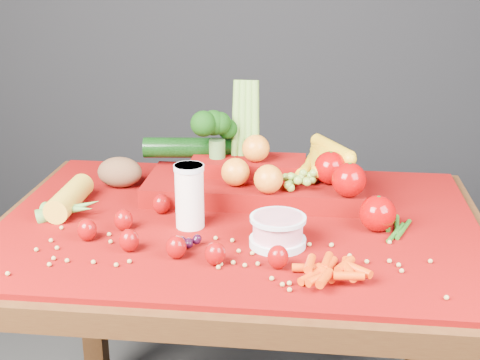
# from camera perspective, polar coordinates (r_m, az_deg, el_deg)

# --- Properties ---
(table) EXTENTS (1.10, 0.80, 0.75)m
(table) POSITION_cam_1_polar(r_m,az_deg,el_deg) (1.53, -0.09, -7.12)
(table) COLOR #32180B
(table) RESTS_ON ground
(red_cloth) EXTENTS (1.05, 0.75, 0.01)m
(red_cloth) POSITION_cam_1_polar(r_m,az_deg,el_deg) (1.49, -0.09, -3.66)
(red_cloth) COLOR #670305
(red_cloth) RESTS_ON table
(milk_glass) EXTENTS (0.07, 0.07, 0.14)m
(milk_glass) POSITION_cam_1_polar(r_m,az_deg,el_deg) (1.43, -4.33, -1.19)
(milk_glass) COLOR white
(milk_glass) RESTS_ON red_cloth
(yogurt_bowl) EXTENTS (0.12, 0.12, 0.06)m
(yogurt_bowl) POSITION_cam_1_polar(r_m,az_deg,el_deg) (1.36, 3.24, -4.28)
(yogurt_bowl) COLOR silver
(yogurt_bowl) RESTS_ON red_cloth
(strawberry_scatter) EXTENTS (0.44, 0.28, 0.05)m
(strawberry_scatter) POSITION_cam_1_polar(r_m,az_deg,el_deg) (1.37, -6.42, -4.57)
(strawberry_scatter) COLOR maroon
(strawberry_scatter) RESTS_ON red_cloth
(dark_grape_cluster) EXTENTS (0.06, 0.05, 0.03)m
(dark_grape_cluster) POSITION_cam_1_polar(r_m,az_deg,el_deg) (1.36, -4.54, -5.29)
(dark_grape_cluster) COLOR black
(dark_grape_cluster) RESTS_ON red_cloth
(soybean_scatter) EXTENTS (0.84, 0.24, 0.01)m
(soybean_scatter) POSITION_cam_1_polar(r_m,az_deg,el_deg) (1.31, -1.11, -6.71)
(soybean_scatter) COLOR tan
(soybean_scatter) RESTS_ON red_cloth
(corn_ear) EXTENTS (0.18, 0.23, 0.06)m
(corn_ear) POSITION_cam_1_polar(r_m,az_deg,el_deg) (1.55, -14.39, -2.16)
(corn_ear) COLOR gold
(corn_ear) RESTS_ON red_cloth
(potato) EXTENTS (0.11, 0.08, 0.08)m
(potato) POSITION_cam_1_polar(r_m,az_deg,el_deg) (1.70, -10.22, 0.66)
(potato) COLOR brown
(potato) RESTS_ON red_cloth
(baby_carrot_pile) EXTENTS (0.18, 0.17, 0.03)m
(baby_carrot_pile) POSITION_cam_1_polar(r_m,az_deg,el_deg) (1.25, 7.88, -7.70)
(baby_carrot_pile) COLOR red
(baby_carrot_pile) RESTS_ON red_cloth
(green_bean_pile) EXTENTS (0.14, 0.12, 0.01)m
(green_bean_pile) POSITION_cam_1_polar(r_m,az_deg,el_deg) (1.48, 13.08, -3.93)
(green_bean_pile) COLOR #1E5613
(green_bean_pile) RESTS_ON red_cloth
(produce_mound) EXTENTS (0.61, 0.37, 0.27)m
(produce_mound) POSITION_cam_1_polar(r_m,az_deg,el_deg) (1.61, 2.10, 0.59)
(produce_mound) COLOR #670305
(produce_mound) RESTS_ON red_cloth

